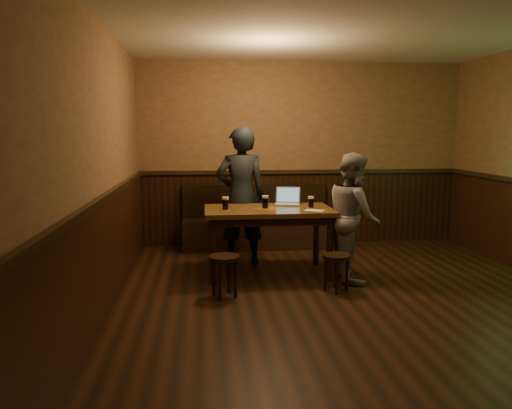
{
  "coord_description": "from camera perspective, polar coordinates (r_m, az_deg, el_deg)",
  "views": [
    {
      "loc": [
        -1.52,
        -4.65,
        1.75
      ],
      "look_at": [
        -0.9,
        1.18,
        0.89
      ],
      "focal_mm": 35.0,
      "sensor_mm": 36.0,
      "label": 1
    }
  ],
  "objects": [
    {
      "name": "room",
      "position": [
        5.13,
        11.21,
        2.03
      ],
      "size": [
        5.04,
        6.04,
        2.84
      ],
      "color": "black",
      "rests_on": "ground"
    },
    {
      "name": "bench",
      "position": [
        7.58,
        -0.03,
        -2.59
      ],
      "size": [
        2.2,
        0.5,
        0.95
      ],
      "color": "black",
      "rests_on": "ground"
    },
    {
      "name": "pub_table",
      "position": [
        6.07,
        1.41,
        -1.46
      ],
      "size": [
        1.54,
        0.88,
        0.83
      ],
      "rotation": [
        0.0,
        0.0,
        0.0
      ],
      "color": "brown",
      "rests_on": "ground"
    },
    {
      "name": "stool_left",
      "position": [
        5.34,
        -3.64,
        -6.8
      ],
      "size": [
        0.43,
        0.43,
        0.45
      ],
      "rotation": [
        0.0,
        0.0,
        -0.42
      ],
      "color": "black",
      "rests_on": "ground"
    },
    {
      "name": "stool_right",
      "position": [
        5.57,
        9.17,
        -6.51
      ],
      "size": [
        0.36,
        0.36,
        0.41
      ],
      "rotation": [
        0.0,
        0.0,
        -0.19
      ],
      "color": "black",
      "rests_on": "ground"
    },
    {
      "name": "pint_left",
      "position": [
        5.93,
        -3.52,
        0.12
      ],
      "size": [
        0.1,
        0.1,
        0.16
      ],
      "color": "#A03013",
      "rests_on": "pub_table"
    },
    {
      "name": "pint_mid",
      "position": [
        6.03,
        1.07,
        0.29
      ],
      "size": [
        0.1,
        0.1,
        0.16
      ],
      "color": "#A03013",
      "rests_on": "pub_table"
    },
    {
      "name": "pint_right",
      "position": [
        6.11,
        6.29,
        0.27
      ],
      "size": [
        0.09,
        0.09,
        0.14
      ],
      "color": "#A03013",
      "rests_on": "pub_table"
    },
    {
      "name": "laptop",
      "position": [
        6.37,
        3.62,
        0.51
      ],
      "size": [
        0.37,
        0.32,
        0.22
      ],
      "rotation": [
        0.0,
        0.0,
        -0.26
      ],
      "color": "silver",
      "rests_on": "pub_table"
    },
    {
      "name": "menu",
      "position": [
        5.92,
        6.69,
        -0.67
      ],
      "size": [
        0.27,
        0.24,
        0.0
      ],
      "primitive_type": "cube",
      "rotation": [
        0.0,
        0.0,
        -0.52
      ],
      "color": "silver",
      "rests_on": "pub_table"
    },
    {
      "name": "person_suit",
      "position": [
        6.57,
        -1.72,
        0.98
      ],
      "size": [
        0.68,
        0.46,
        1.82
      ],
      "primitive_type": "imported",
      "rotation": [
        0.0,
        0.0,
        3.19
      ],
      "color": "black",
      "rests_on": "ground"
    },
    {
      "name": "person_grey",
      "position": [
        6.01,
        11.06,
        -1.34
      ],
      "size": [
        0.59,
        0.75,
        1.51
      ],
      "primitive_type": "imported",
      "rotation": [
        0.0,
        0.0,
        1.55
      ],
      "color": "gray",
      "rests_on": "ground"
    }
  ]
}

